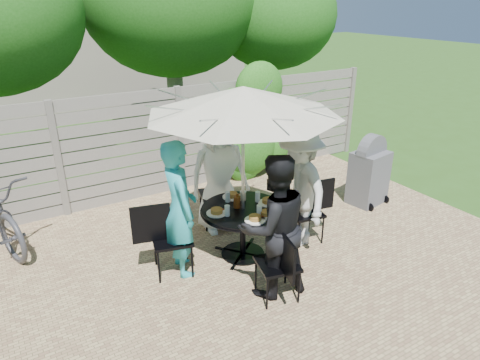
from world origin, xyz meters
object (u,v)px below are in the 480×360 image
patio_table (243,223)px  person_back (219,173)px  plate_right (268,202)px  plate_extra (266,214)px  person_left (180,209)px  plate_left (217,212)px  chair_left (172,252)px  plate_front (255,219)px  glass_left (227,211)px  chair_back (217,206)px  person_right (299,188)px  coffee_cup (243,196)px  chair_right (305,223)px  syrup_jug (237,202)px  glass_front (259,210)px  umbrella (243,101)px  person_front (274,227)px  bbq_grill (369,173)px  plate_back (232,196)px  chair_front (277,278)px  glass_right (258,197)px  glass_back (228,197)px

patio_table → person_back: person_back is taller
plate_right → plate_extra: 0.35m
person_left → plate_left: bearing=-90.0°
chair_left → plate_front: size_ratio=3.73×
patio_table → plate_extra: bearing=-66.2°
glass_left → chair_back: bearing=69.1°
glass_left → patio_table: bearing=14.8°
person_right → plate_extra: 0.72m
coffee_cup → chair_right: bearing=-21.5°
plate_left → syrup_jug: size_ratio=1.62×
glass_front → plate_front: bearing=-143.5°
plate_extra → plate_front: bearing=-168.8°
plate_left → syrup_jug: 0.31m
umbrella → person_front: (-0.10, -0.82, -1.24)m
bbq_grill → plate_back: bearing=169.0°
coffee_cup → person_front: bearing=-102.6°
plate_left → plate_right: 0.72m
chair_front → plate_back: 1.40m
bbq_grill → chair_left: bearing=173.1°
coffee_cup → chair_left: bearing=-175.6°
umbrella → glass_right: bearing=14.8°
plate_left → glass_left: 0.15m
plate_right → chair_right: bearing=-7.3°
patio_table → plate_front: (-0.05, -0.36, 0.24)m
plate_back → glass_front: 0.63m
person_back → bbq_grill: person_back is taller
chair_left → syrup_jug: size_ratio=6.07×
person_right → person_left: bearing=-90.0°
plate_back → plate_extra: 0.68m
plate_back → bbq_grill: size_ratio=0.22×
chair_left → glass_back: chair_left is taller
person_right → plate_front: (-0.87, -0.25, -0.11)m
plate_extra → glass_back: (-0.21, 0.59, 0.05)m
person_back → chair_left: bearing=-139.4°
plate_left → glass_left: (0.09, -0.12, 0.05)m
umbrella → person_right: umbrella is taller
coffee_cup → glass_right: bearing=-43.0°
umbrella → chair_front: 2.07m
umbrella → syrup_jug: umbrella is taller
chair_front → coffee_cup: 1.29m
patio_table → glass_right: bearing=14.8°
chair_left → bbq_grill: bearing=16.9°
chair_right → glass_left: (-1.23, 0.05, 0.50)m
glass_back → glass_right: bearing=-30.2°
plate_back → syrup_jug: syrup_jug is taller
plate_back → syrup_jug: (-0.10, -0.30, 0.06)m
person_left → plate_right: size_ratio=6.67×
plate_front → glass_right: bearing=53.6°
person_front → glass_left: person_front is taller
chair_back → umbrella: bearing=7.7°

